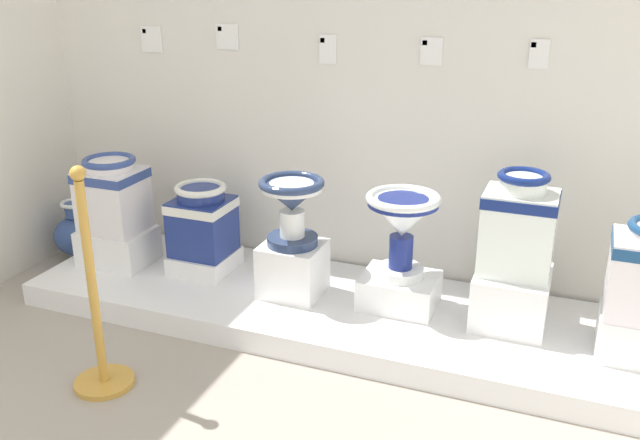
# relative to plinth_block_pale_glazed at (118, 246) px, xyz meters

# --- Properties ---
(wall_back) EXTENTS (4.21, 0.06, 2.82)m
(wall_back) POSITION_rel_plinth_block_pale_glazed_xyz_m (1.37, 0.51, 1.19)
(wall_back) COLOR silver
(wall_back) RESTS_ON ground_plane
(display_platform) EXTENTS (3.35, 0.91, 0.12)m
(display_platform) POSITION_rel_plinth_block_pale_glazed_xyz_m (1.37, 0.00, -0.16)
(display_platform) COLOR white
(display_platform) RESTS_ON ground_plane
(plinth_block_pale_glazed) EXTENTS (0.39, 0.31, 0.20)m
(plinth_block_pale_glazed) POSITION_rel_plinth_block_pale_glazed_xyz_m (0.00, 0.00, 0.00)
(plinth_block_pale_glazed) COLOR white
(plinth_block_pale_glazed) RESTS_ON display_platform
(antique_toilet_pale_glazed) EXTENTS (0.33, 0.30, 0.43)m
(antique_toilet_pale_glazed) POSITION_rel_plinth_block_pale_glazed_xyz_m (-0.00, 0.00, 0.33)
(antique_toilet_pale_glazed) COLOR white
(antique_toilet_pale_glazed) RESTS_ON plinth_block_pale_glazed
(plinth_block_slender_white) EXTENTS (0.32, 0.33, 0.10)m
(plinth_block_slender_white) POSITION_rel_plinth_block_pale_glazed_xyz_m (0.52, 0.09, -0.05)
(plinth_block_slender_white) COLOR white
(plinth_block_slender_white) RESTS_ON display_platform
(antique_toilet_slender_white) EXTENTS (0.31, 0.30, 0.40)m
(antique_toilet_slender_white) POSITION_rel_plinth_block_pale_glazed_xyz_m (0.52, 0.09, 0.21)
(antique_toilet_slender_white) COLOR navy
(antique_toilet_slender_white) RESTS_ON plinth_block_slender_white
(plinth_block_rightmost) EXTENTS (0.31, 0.29, 0.28)m
(plinth_block_rightmost) POSITION_rel_plinth_block_pale_glazed_xyz_m (1.10, -0.00, 0.04)
(plinth_block_rightmost) COLOR white
(plinth_block_rightmost) RESTS_ON display_platform
(antique_toilet_rightmost) EXTENTS (0.33, 0.33, 0.35)m
(antique_toilet_rightmost) POSITION_rel_plinth_block_pale_glazed_xyz_m (1.10, -0.00, 0.41)
(antique_toilet_rightmost) COLOR navy
(antique_toilet_rightmost) RESTS_ON plinth_block_rightmost
(plinth_block_central_ornate) EXTENTS (0.38, 0.30, 0.16)m
(plinth_block_central_ornate) POSITION_rel_plinth_block_pale_glazed_xyz_m (1.66, 0.06, -0.02)
(plinth_block_central_ornate) COLOR white
(plinth_block_central_ornate) RESTS_ON display_platform
(antique_toilet_central_ornate) EXTENTS (0.36, 0.36, 0.43)m
(antique_toilet_central_ornate) POSITION_rel_plinth_block_pale_glazed_xyz_m (1.66, 0.06, 0.37)
(antique_toilet_central_ornate) COLOR white
(antique_toilet_central_ornate) RESTS_ON plinth_block_central_ornate
(plinth_block_squat_floral) EXTENTS (0.34, 0.38, 0.26)m
(plinth_block_squat_floral) POSITION_rel_plinth_block_pale_glazed_xyz_m (2.20, 0.09, 0.03)
(plinth_block_squat_floral) COLOR white
(plinth_block_squat_floral) RESTS_ON display_platform
(antique_toilet_squat_floral) EXTENTS (0.33, 0.27, 0.49)m
(antique_toilet_squat_floral) POSITION_rel_plinth_block_pale_glazed_xyz_m (2.20, 0.09, 0.41)
(antique_toilet_squat_floral) COLOR white
(antique_toilet_squat_floral) RESTS_ON plinth_block_squat_floral
(info_placard_first) EXTENTS (0.14, 0.01, 0.15)m
(info_placard_first) POSITION_rel_plinth_block_pale_glazed_xyz_m (0.02, 0.47, 1.12)
(info_placard_first) COLOR white
(info_placard_second) EXTENTS (0.14, 0.01, 0.14)m
(info_placard_second) POSITION_rel_plinth_block_pale_glazed_xyz_m (0.52, 0.47, 1.15)
(info_placard_second) COLOR white
(info_placard_third) EXTENTS (0.09, 0.01, 0.15)m
(info_placard_third) POSITION_rel_plinth_block_pale_glazed_xyz_m (1.11, 0.47, 1.11)
(info_placard_third) COLOR white
(info_placard_fourth) EXTENTS (0.11, 0.01, 0.14)m
(info_placard_fourth) POSITION_rel_plinth_block_pale_glazed_xyz_m (1.66, 0.47, 1.12)
(info_placard_fourth) COLOR white
(info_placard_fifth) EXTENTS (0.09, 0.01, 0.14)m
(info_placard_fifth) POSITION_rel_plinth_block_pale_glazed_xyz_m (2.18, 0.47, 1.13)
(info_placard_fifth) COLOR white
(decorative_vase_spare) EXTENTS (0.30, 0.30, 0.38)m
(decorative_vase_spare) POSITION_rel_plinth_block_pale_glazed_xyz_m (-0.44, 0.18, -0.05)
(decorative_vase_spare) COLOR white
(decorative_vase_spare) RESTS_ON ground_plane
(stanchion_post_near_left) EXTENTS (0.26, 0.26, 1.01)m
(stanchion_post_near_left) POSITION_rel_plinth_block_pale_glazed_xyz_m (0.58, -0.91, 0.07)
(stanchion_post_near_left) COLOR gold
(stanchion_post_near_left) RESTS_ON ground_plane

